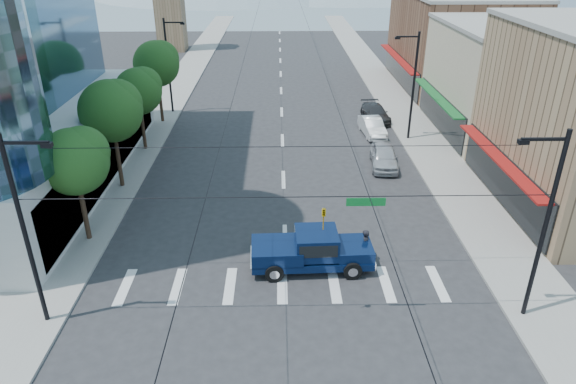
{
  "coord_description": "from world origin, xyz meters",
  "views": [
    {
      "loc": [
        -0.31,
        -19.35,
        15.51
      ],
      "look_at": [
        0.17,
        5.92,
        3.0
      ],
      "focal_mm": 32.0,
      "sensor_mm": 36.0,
      "label": 1
    }
  ],
  "objects_px": {
    "parked_car_mid": "(372,127)",
    "parked_car_far": "(375,113)",
    "pedestrian": "(366,246)",
    "pickup_truck": "(311,250)",
    "parked_car_near": "(384,156)"
  },
  "relations": [
    {
      "from": "parked_car_mid",
      "to": "parked_car_far",
      "type": "distance_m",
      "value": 4.04
    },
    {
      "from": "pedestrian",
      "to": "parked_car_mid",
      "type": "xyz_separation_m",
      "value": [
        3.64,
        19.72,
        -0.21
      ]
    },
    {
      "from": "pedestrian",
      "to": "parked_car_mid",
      "type": "bearing_deg",
      "value": 14.2
    },
    {
      "from": "parked_car_mid",
      "to": "pedestrian",
      "type": "bearing_deg",
      "value": -105.68
    },
    {
      "from": "parked_car_far",
      "to": "parked_car_mid",
      "type": "bearing_deg",
      "value": -109.22
    },
    {
      "from": "pickup_truck",
      "to": "parked_car_far",
      "type": "bearing_deg",
      "value": 70.57
    },
    {
      "from": "parked_car_far",
      "to": "pedestrian",
      "type": "bearing_deg",
      "value": -106.43
    },
    {
      "from": "parked_car_near",
      "to": "parked_car_mid",
      "type": "relative_size",
      "value": 1.05
    },
    {
      "from": "parked_car_near",
      "to": "parked_car_mid",
      "type": "distance_m",
      "value": 7.01
    },
    {
      "from": "pickup_truck",
      "to": "parked_car_far",
      "type": "xyz_separation_m",
      "value": [
        7.52,
        24.16,
        -0.39
      ]
    },
    {
      "from": "pickup_truck",
      "to": "parked_car_mid",
      "type": "distance_m",
      "value": 21.28
    },
    {
      "from": "pedestrian",
      "to": "parked_car_mid",
      "type": "distance_m",
      "value": 20.05
    },
    {
      "from": "pickup_truck",
      "to": "pedestrian",
      "type": "relative_size",
      "value": 3.35
    },
    {
      "from": "pickup_truck",
      "to": "parked_car_near",
      "type": "xyz_separation_m",
      "value": [
        6.28,
        13.24,
        -0.3
      ]
    },
    {
      "from": "parked_car_mid",
      "to": "parked_car_near",
      "type": "bearing_deg",
      "value": -97.54
    }
  ]
}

